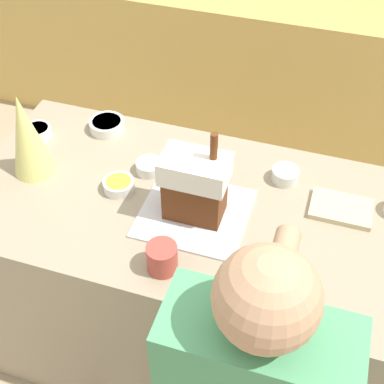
{
  "coord_description": "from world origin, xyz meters",
  "views": [
    {
      "loc": [
        0.41,
        -1.23,
        2.27
      ],
      "look_at": [
        0.02,
        0.0,
        1.0
      ],
      "focal_mm": 50.0,
      "sensor_mm": 36.0,
      "label": 1
    }
  ],
  "objects_px": {
    "baking_tray": "(195,213)",
    "cookbook": "(341,208)",
    "decorative_tree": "(27,135)",
    "candy_bowl_near_tray_right": "(285,174)",
    "candy_bowl_behind_tray": "(38,132)",
    "mug": "(162,258)",
    "candy_bowl_front_corner": "(119,185)",
    "candy_bowl_near_tray_left": "(149,166)",
    "gingerbread_house": "(195,185)",
    "candy_bowl_far_right": "(107,125)"
  },
  "relations": [
    {
      "from": "decorative_tree",
      "to": "candy_bowl_near_tray_right",
      "type": "relative_size",
      "value": 3.34
    },
    {
      "from": "candy_bowl_behind_tray",
      "to": "mug",
      "type": "relative_size",
      "value": 1.1
    },
    {
      "from": "candy_bowl_far_right",
      "to": "mug",
      "type": "xyz_separation_m",
      "value": [
        0.45,
        -0.59,
        0.02
      ]
    },
    {
      "from": "candy_bowl_front_corner",
      "to": "candy_bowl_far_right",
      "type": "bearing_deg",
      "value": 120.86
    },
    {
      "from": "candy_bowl_far_right",
      "to": "candy_bowl_front_corner",
      "type": "xyz_separation_m",
      "value": [
        0.18,
        -0.3,
        -0.0
      ]
    },
    {
      "from": "candy_bowl_near_tray_right",
      "to": "baking_tray",
      "type": "bearing_deg",
      "value": -134.93
    },
    {
      "from": "baking_tray",
      "to": "cookbook",
      "type": "height_order",
      "value": "cookbook"
    },
    {
      "from": "baking_tray",
      "to": "candy_bowl_near_tray_left",
      "type": "distance_m",
      "value": 0.27
    },
    {
      "from": "cookbook",
      "to": "candy_bowl_far_right",
      "type": "bearing_deg",
      "value": 169.8
    },
    {
      "from": "mug",
      "to": "candy_bowl_near_tray_right",
      "type": "bearing_deg",
      "value": 60.61
    },
    {
      "from": "gingerbread_house",
      "to": "cookbook",
      "type": "xyz_separation_m",
      "value": [
        0.47,
        0.17,
        -0.13
      ]
    },
    {
      "from": "candy_bowl_near_tray_right",
      "to": "candy_bowl_near_tray_left",
      "type": "bearing_deg",
      "value": -167.77
    },
    {
      "from": "gingerbread_house",
      "to": "candy_bowl_behind_tray",
      "type": "xyz_separation_m",
      "value": [
        -0.72,
        0.21,
        -0.11
      ]
    },
    {
      "from": "candy_bowl_behind_tray",
      "to": "mug",
      "type": "xyz_separation_m",
      "value": [
        0.69,
        -0.46,
        0.02
      ]
    },
    {
      "from": "candy_bowl_near_tray_right",
      "to": "decorative_tree",
      "type": "bearing_deg",
      "value": -165.77
    },
    {
      "from": "candy_bowl_near_tray_left",
      "to": "decorative_tree",
      "type": "bearing_deg",
      "value": -163.42
    },
    {
      "from": "baking_tray",
      "to": "candy_bowl_front_corner",
      "type": "relative_size",
      "value": 3.27
    },
    {
      "from": "candy_bowl_front_corner",
      "to": "cookbook",
      "type": "distance_m",
      "value": 0.78
    },
    {
      "from": "baking_tray",
      "to": "candy_bowl_far_right",
      "type": "distance_m",
      "value": 0.58
    },
    {
      "from": "candy_bowl_behind_tray",
      "to": "candy_bowl_near_tray_right",
      "type": "bearing_deg",
      "value": 2.81
    },
    {
      "from": "gingerbread_house",
      "to": "decorative_tree",
      "type": "bearing_deg",
      "value": 176.79
    },
    {
      "from": "gingerbread_house",
      "to": "candy_bowl_front_corner",
      "type": "distance_m",
      "value": 0.32
    },
    {
      "from": "baking_tray",
      "to": "candy_bowl_behind_tray",
      "type": "xyz_separation_m",
      "value": [
        -0.72,
        0.21,
        0.02
      ]
    },
    {
      "from": "candy_bowl_far_right",
      "to": "cookbook",
      "type": "bearing_deg",
      "value": -10.2
    },
    {
      "from": "decorative_tree",
      "to": "candy_bowl_front_corner",
      "type": "relative_size",
      "value": 2.94
    },
    {
      "from": "candy_bowl_behind_tray",
      "to": "candy_bowl_front_corner",
      "type": "relative_size",
      "value": 0.97
    },
    {
      "from": "candy_bowl_near_tray_right",
      "to": "mug",
      "type": "bearing_deg",
      "value": -119.39
    },
    {
      "from": "candy_bowl_near_tray_left",
      "to": "candy_bowl_behind_tray",
      "type": "relative_size",
      "value": 0.92
    },
    {
      "from": "gingerbread_house",
      "to": "candy_bowl_near_tray_right",
      "type": "relative_size",
      "value": 3.42
    },
    {
      "from": "candy_bowl_front_corner",
      "to": "candy_bowl_behind_tray",
      "type": "bearing_deg",
      "value": 156.95
    },
    {
      "from": "gingerbread_house",
      "to": "cookbook",
      "type": "distance_m",
      "value": 0.52
    },
    {
      "from": "candy_bowl_behind_tray",
      "to": "candy_bowl_front_corner",
      "type": "xyz_separation_m",
      "value": [
        0.42,
        -0.18,
        -0.0
      ]
    },
    {
      "from": "candy_bowl_near_tray_right",
      "to": "candy_bowl_behind_tray",
      "type": "height_order",
      "value": "candy_bowl_near_tray_right"
    },
    {
      "from": "candy_bowl_near_tray_left",
      "to": "candy_bowl_front_corner",
      "type": "relative_size",
      "value": 0.88
    },
    {
      "from": "candy_bowl_near_tray_left",
      "to": "candy_bowl_front_corner",
      "type": "height_order",
      "value": "candy_bowl_near_tray_left"
    },
    {
      "from": "decorative_tree",
      "to": "mug",
      "type": "xyz_separation_m",
      "value": [
        0.6,
        -0.28,
        -0.11
      ]
    },
    {
      "from": "baking_tray",
      "to": "gingerbread_house",
      "type": "bearing_deg",
      "value": 22.03
    },
    {
      "from": "cookbook",
      "to": "candy_bowl_near_tray_left",
      "type": "bearing_deg",
      "value": -179.08
    },
    {
      "from": "candy_bowl_near_tray_right",
      "to": "mug",
      "type": "height_order",
      "value": "mug"
    },
    {
      "from": "baking_tray",
      "to": "mug",
      "type": "relative_size",
      "value": 3.74
    },
    {
      "from": "candy_bowl_near_tray_right",
      "to": "candy_bowl_behind_tray",
      "type": "xyz_separation_m",
      "value": [
        -0.98,
        -0.05,
        -0.0
      ]
    },
    {
      "from": "mug",
      "to": "gingerbread_house",
      "type": "bearing_deg",
      "value": 83.82
    },
    {
      "from": "decorative_tree",
      "to": "candy_bowl_near_tray_left",
      "type": "xyz_separation_m",
      "value": [
        0.4,
        0.12,
        -0.14
      ]
    },
    {
      "from": "decorative_tree",
      "to": "candy_bowl_front_corner",
      "type": "distance_m",
      "value": 0.36
    },
    {
      "from": "cookbook",
      "to": "gingerbread_house",
      "type": "bearing_deg",
      "value": -160.5
    },
    {
      "from": "gingerbread_house",
      "to": "candy_bowl_near_tray_left",
      "type": "distance_m",
      "value": 0.3
    },
    {
      "from": "baking_tray",
      "to": "candy_bowl_far_right",
      "type": "bearing_deg",
      "value": 144.59
    },
    {
      "from": "baking_tray",
      "to": "decorative_tree",
      "type": "relative_size",
      "value": 1.11
    },
    {
      "from": "candy_bowl_front_corner",
      "to": "candy_bowl_near_tray_left",
      "type": "bearing_deg",
      "value": 60.81
    },
    {
      "from": "decorative_tree",
      "to": "candy_bowl_front_corner",
      "type": "height_order",
      "value": "decorative_tree"
    }
  ]
}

